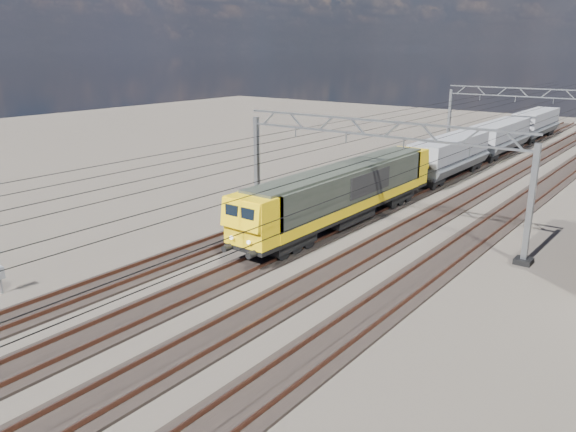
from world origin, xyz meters
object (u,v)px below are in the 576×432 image
Objects in this scene: hopper_wagon_lead at (450,154)px; hopper_wagon_third at (536,122)px; catenary_gantry_far at (532,118)px; hopper_wagon_mid at (500,135)px; catenary_gantry_mid at (373,171)px; locomotive at (345,191)px.

hopper_wagon_lead and hopper_wagon_third have the same top height.
hopper_wagon_mid is (-2.00, -4.08, -1.67)m from catenary_gantry_far.
catenary_gantry_mid reaches higher than hopper_wagon_lead.
catenary_gantry_far is at bearing 86.82° from locomotive.
locomotive is at bearing -93.18° from catenary_gantry_far.
hopper_wagon_lead and hopper_wagon_mid have the same top height.
hopper_wagon_third is at bearing 101.18° from catenary_gantry_far.
catenary_gantry_mid is 2.55m from locomotive.
hopper_wagon_third is (-2.00, 10.12, -1.67)m from catenary_gantry_far.
locomotive reaches higher than hopper_wagon_lead.
locomotive is (-2.00, -35.97, -1.58)m from catenary_gantry_far.
hopper_wagon_lead is 14.20m from hopper_wagon_mid.
hopper_wagon_mid is at bearing -116.13° from catenary_gantry_far.
hopper_wagon_third is (0.00, 28.40, 0.00)m from hopper_wagon_lead.
hopper_wagon_mid is (-2.00, 31.92, -1.67)m from catenary_gantry_mid.
hopper_wagon_third is at bearing 90.00° from hopper_wagon_mid.
catenary_gantry_far reaches higher than hopper_wagon_third.
catenary_gantry_mid is 17.91m from hopper_wagon_lead.
locomotive is 1.62× the size of hopper_wagon_lead.
locomotive is at bearing -90.00° from hopper_wagon_lead.
hopper_wagon_lead is 28.40m from hopper_wagon_third.
locomotive is 46.10m from hopper_wagon_third.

